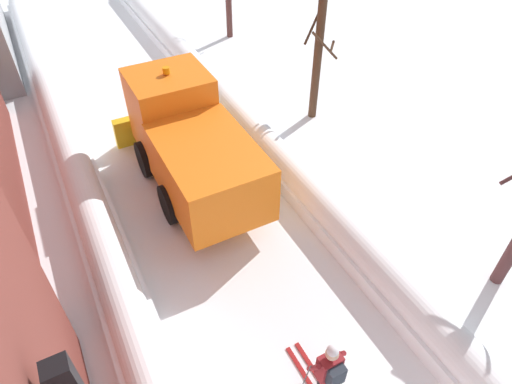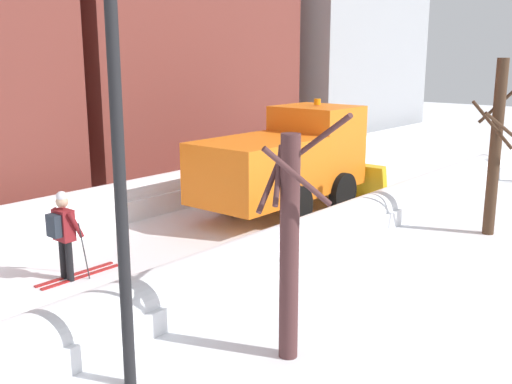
{
  "view_description": "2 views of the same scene",
  "coord_description": "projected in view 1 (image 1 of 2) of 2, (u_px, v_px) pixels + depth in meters",
  "views": [
    {
      "loc": [
        -2.83,
        0.44,
        8.69
      ],
      "look_at": [
        1.05,
        7.86,
        1.16
      ],
      "focal_mm": 31.18,
      "sensor_mm": 36.0,
      "label": 1
    },
    {
      "loc": [
        10.18,
        -3.02,
        4.4
      ],
      "look_at": [
        0.94,
        7.97,
        1.07
      ],
      "focal_mm": 42.16,
      "sensor_mm": 36.0,
      "label": 2
    }
  ],
  "objects": [
    {
      "name": "ground_plane",
      "position": [
        191.0,
        189.0,
        13.08
      ],
      "size": [
        80.0,
        80.0,
        0.0
      ],
      "primitive_type": "plane",
      "color": "white"
    },
    {
      "name": "skier",
      "position": [
        328.0,
        371.0,
        7.94
      ],
      "size": [
        0.62,
        1.8,
        1.81
      ],
      "color": "black",
      "rests_on": "ground"
    },
    {
      "name": "plow_truck",
      "position": [
        190.0,
        142.0,
        12.31
      ],
      "size": [
        3.2,
        5.98,
        3.12
      ],
      "color": "orange",
      "rests_on": "ground"
    },
    {
      "name": "bare_tree_mid",
      "position": [
        318.0,
        58.0,
        14.59
      ],
      "size": [
        1.25,
        1.3,
        4.3
      ],
      "color": "#442E1F",
      "rests_on": "ground"
    },
    {
      "name": "snowbank_left",
      "position": [
        91.0,
        209.0,
        11.83
      ],
      "size": [
        1.1,
        36.0,
        1.01
      ],
      "color": "white",
      "rests_on": "ground"
    },
    {
      "name": "snowbank_right",
      "position": [
        274.0,
        153.0,
        13.82
      ],
      "size": [
        1.1,
        36.0,
        0.9
      ],
      "color": "white",
      "rests_on": "ground"
    },
    {
      "name": "bare_tree_far",
      "position": [
        229.0,
        0.0,
        20.13
      ],
      "size": [
        1.15,
        1.0,
        3.79
      ],
      "color": "#4E2D2A",
      "rests_on": "ground"
    }
  ]
}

